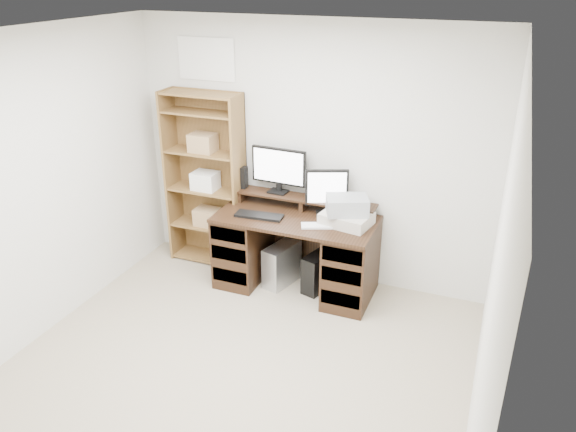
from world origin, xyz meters
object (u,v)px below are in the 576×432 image
Objects in this scene: tower_black at (319,271)px; desk at (296,251)px; bookshelf at (206,178)px; tower_silver at (282,264)px; monitor_wide at (279,168)px; printer at (347,219)px; monitor_small at (327,190)px.

desk is at bearing -151.37° from tower_black.
desk is 0.83× the size of bookshelf.
tower_silver is 0.38m from tower_black.
tower_silver reaches higher than tower_black.
desk is 0.24m from tower_silver.
monitor_wide reaches higher than printer.
monitor_small is at bearing -4.99° from monitor_wide.
monitor_small is 1.30m from bookshelf.
monitor_small reaches higher than desk.
tower_silver is 0.23× the size of bookshelf.
tower_black is 1.48m from bookshelf.
tower_silver is at bearing -169.45° from printer.
monitor_wide is 1.28× the size of monitor_small.
bookshelf is at bearing 156.51° from monitor_small.
tower_black is at bearing -7.41° from bookshelf.
printer reaches higher than tower_silver.
monitor_wide is 1.36× the size of tower_black.
tower_silver is at bearing -178.93° from monitor_small.
desk is 3.44× the size of monitor_small.
desk is 3.62× the size of tower_silver.
bookshelf is (-1.28, 0.17, 0.73)m from tower_black.
monitor_wide is at bearing 174.20° from tower_black.
printer is at bearing 2.64° from desk.
bookshelf is at bearing -173.99° from monitor_wide.
bookshelf reaches higher than monitor_wide.
monitor_wide is at bearing 172.97° from printer.
desk is at bearing -163.95° from monitor_small.
tower_black is (0.22, 0.05, -0.20)m from desk.
monitor_wide is (-0.28, 0.25, 0.73)m from desk.
monitor_small is 1.05× the size of tower_silver.
tower_silver is 1.01× the size of tower_black.
printer is (0.76, -0.23, -0.31)m from monitor_wide.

